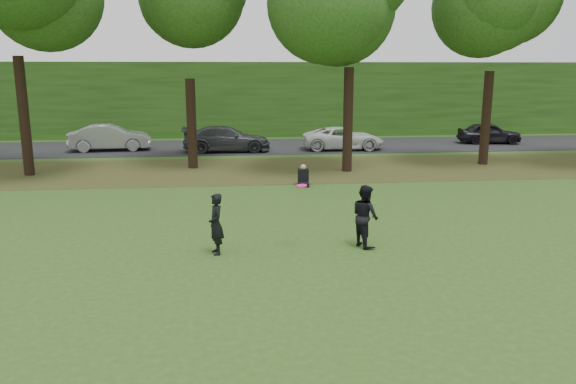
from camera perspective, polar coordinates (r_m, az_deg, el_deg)
The scene contains 9 objects.
ground at distance 13.23m, azimuth -0.05°, elevation -7.65°, with size 120.00×120.00×0.00m, color #294D18.
leaf_litter at distance 25.80m, azimuth -3.06°, elevation 2.25°, with size 60.00×7.00×0.01m, color #433218.
street at distance 33.70m, azimuth -3.79°, elevation 4.64°, with size 70.00×7.00×0.02m, color black.
far_hedge at distance 39.44m, azimuth -4.20°, elevation 9.39°, with size 70.00×3.00×5.00m, color #204513.
player_left at distance 14.06m, azimuth -7.33°, elevation -3.25°, with size 0.56×0.37×1.54m, color black.
player_right at distance 14.67m, azimuth 7.85°, elevation -2.42°, with size 0.79×0.62×1.63m, color black.
parked_cars at distance 32.34m, azimuth -6.40°, elevation 5.50°, with size 35.16×3.87×1.48m.
frisbee at distance 14.14m, azimuth 1.39°, elevation 0.64°, with size 0.38×0.38×0.05m.
seated_person at distance 22.33m, azimuth 1.57°, elevation 1.48°, with size 0.45×0.75×0.83m.
Camera 1 is at (-1.29, -12.37, 4.53)m, focal length 35.00 mm.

